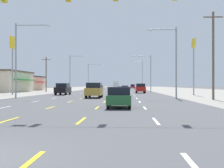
{
  "coord_description": "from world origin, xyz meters",
  "views": [
    {
      "loc": [
        3.83,
        -6.27,
        1.69
      ],
      "look_at": [
        0.1,
        72.54,
        1.96
      ],
      "focal_mm": 45.45,
      "sensor_mm": 36.0,
      "label": 1
    }
  ],
  "objects_px": {
    "suv_far_left_midfar": "(63,89)",
    "hatchback_inner_right_farther": "(125,88)",
    "pole_sign_left_row_1": "(12,51)",
    "hatchback_far_left_farthest": "(98,87)",
    "sedan_far_left_distant_a": "(101,87)",
    "suv_center_turn_near": "(94,90)",
    "sedan_inner_right_mid": "(123,91)",
    "hatchback_inner_right_nearest": "(119,97)",
    "box_truck_center_turn_distant_b": "(116,85)",
    "streetlight_right_row_1": "(149,70)",
    "streetlight_left_row_0": "(20,54)",
    "streetlight_right_row_0": "(173,57)",
    "streetlight_right_row_2": "(141,73)",
    "suv_far_right_distant_c": "(133,86)",
    "streetlight_left_row_1": "(71,71)",
    "pole_sign_right_row_1": "(194,53)",
    "suv_far_right_far": "(140,88)",
    "streetlight_left_row_2": "(90,74)"
  },
  "relations": [
    {
      "from": "hatchback_inner_right_farther",
      "to": "streetlight_left_row_0",
      "type": "height_order",
      "value": "streetlight_left_row_0"
    },
    {
      "from": "sedan_inner_right_mid",
      "to": "suv_far_left_midfar",
      "type": "relative_size",
      "value": 0.92
    },
    {
      "from": "suv_center_turn_near",
      "to": "pole_sign_left_row_1",
      "type": "relative_size",
      "value": 0.49
    },
    {
      "from": "streetlight_right_row_0",
      "to": "streetlight_right_row_2",
      "type": "xyz_separation_m",
      "value": [
        -0.03,
        70.51,
        1.0
      ]
    },
    {
      "from": "sedan_far_left_distant_a",
      "to": "hatchback_inner_right_nearest",
      "type": "bearing_deg",
      "value": -84.34
    },
    {
      "from": "pole_sign_right_row_1",
      "to": "streetlight_left_row_0",
      "type": "distance_m",
      "value": 27.51
    },
    {
      "from": "suv_far_right_far",
      "to": "streetlight_left_row_2",
      "type": "relative_size",
      "value": 0.51
    },
    {
      "from": "suv_far_right_far",
      "to": "hatchback_far_left_farthest",
      "type": "height_order",
      "value": "suv_far_right_far"
    },
    {
      "from": "suv_far_right_far",
      "to": "streetlight_left_row_1",
      "type": "xyz_separation_m",
      "value": [
        -16.77,
        11.31,
        4.29
      ]
    },
    {
      "from": "hatchback_inner_right_farther",
      "to": "suv_far_right_distant_c",
      "type": "distance_m",
      "value": 56.84
    },
    {
      "from": "suv_center_turn_near",
      "to": "box_truck_center_turn_distant_b",
      "type": "distance_m",
      "value": 86.98
    },
    {
      "from": "suv_far_right_distant_c",
      "to": "streetlight_right_row_2",
      "type": "xyz_separation_m",
      "value": [
        2.59,
        -24.8,
        5.1
      ]
    },
    {
      "from": "sedan_inner_right_mid",
      "to": "suv_far_left_midfar",
      "type": "height_order",
      "value": "suv_far_left_midfar"
    },
    {
      "from": "suv_far_right_distant_c",
      "to": "streetlight_left_row_1",
      "type": "distance_m",
      "value": 62.54
    },
    {
      "from": "suv_center_turn_near",
      "to": "streetlight_left_row_1",
      "type": "height_order",
      "value": "streetlight_left_row_1"
    },
    {
      "from": "suv_far_right_distant_c",
      "to": "streetlight_right_row_0",
      "type": "xyz_separation_m",
      "value": [
        2.62,
        -95.3,
        4.11
      ]
    },
    {
      "from": "hatchback_inner_right_farther",
      "to": "pole_sign_left_row_1",
      "type": "xyz_separation_m",
      "value": [
        -19.18,
        -26.58,
        6.7
      ]
    },
    {
      "from": "suv_center_turn_near",
      "to": "sedan_far_left_distant_a",
      "type": "height_order",
      "value": "suv_center_turn_near"
    },
    {
      "from": "streetlight_left_row_0",
      "to": "streetlight_right_row_1",
      "type": "relative_size",
      "value": 1.05
    },
    {
      "from": "hatchback_far_left_farthest",
      "to": "suv_center_turn_near",
      "type": "bearing_deg",
      "value": -84.79
    },
    {
      "from": "pole_sign_left_row_1",
      "to": "streetlight_left_row_0",
      "type": "bearing_deg",
      "value": -64.19
    },
    {
      "from": "streetlight_right_row_0",
      "to": "streetlight_right_row_2",
      "type": "bearing_deg",
      "value": 90.03
    },
    {
      "from": "suv_center_turn_near",
      "to": "hatchback_inner_right_farther",
      "type": "height_order",
      "value": "suv_center_turn_near"
    },
    {
      "from": "pole_sign_left_row_1",
      "to": "suv_far_left_midfar",
      "type": "bearing_deg",
      "value": 1.97
    },
    {
      "from": "suv_far_right_far",
      "to": "hatchback_far_left_farthest",
      "type": "xyz_separation_m",
      "value": [
        -14.21,
        54.23,
        -0.24
      ]
    },
    {
      "from": "hatchback_inner_right_nearest",
      "to": "streetlight_right_row_0",
      "type": "height_order",
      "value": "streetlight_right_row_0"
    },
    {
      "from": "sedan_inner_right_mid",
      "to": "box_truck_center_turn_distant_b",
      "type": "xyz_separation_m",
      "value": [
        -3.73,
        79.62,
        1.08
      ]
    },
    {
      "from": "streetlight_right_row_2",
      "to": "hatchback_inner_right_farther",
      "type": "bearing_deg",
      "value": -100.68
    },
    {
      "from": "hatchback_inner_right_farther",
      "to": "pole_sign_left_row_1",
      "type": "relative_size",
      "value": 0.39
    },
    {
      "from": "box_truck_center_turn_distant_b",
      "to": "streetlight_right_row_1",
      "type": "relative_size",
      "value": 0.79
    },
    {
      "from": "streetlight_left_row_0",
      "to": "streetlight_right_row_0",
      "type": "distance_m",
      "value": 19.45
    },
    {
      "from": "suv_far_left_midfar",
      "to": "streetlight_left_row_1",
      "type": "xyz_separation_m",
      "value": [
        -2.99,
        22.97,
        4.29
      ]
    },
    {
      "from": "sedan_inner_right_mid",
      "to": "streetlight_right_row_0",
      "type": "bearing_deg",
      "value": -54.47
    },
    {
      "from": "pole_sign_right_row_1",
      "to": "streetlight_left_row_1",
      "type": "xyz_separation_m",
      "value": [
        -24.9,
        23.39,
        -1.7
      ]
    },
    {
      "from": "box_truck_center_turn_distant_b",
      "to": "pole_sign_left_row_1",
      "type": "xyz_separation_m",
      "value": [
        -15.24,
        -76.42,
        5.65
      ]
    },
    {
      "from": "suv_far_left_midfar",
      "to": "hatchback_inner_right_farther",
      "type": "distance_m",
      "value": 28.31
    },
    {
      "from": "suv_far_right_far",
      "to": "streetlight_left_row_0",
      "type": "bearing_deg",
      "value": -124.8
    },
    {
      "from": "streetlight_right_row_1",
      "to": "streetlight_right_row_2",
      "type": "distance_m",
      "value": 35.26
    },
    {
      "from": "hatchback_inner_right_farther",
      "to": "streetlight_left_row_1",
      "type": "relative_size",
      "value": 0.42
    },
    {
      "from": "hatchback_inner_right_nearest",
      "to": "sedan_far_left_distant_a",
      "type": "height_order",
      "value": "hatchback_inner_right_nearest"
    },
    {
      "from": "suv_center_turn_near",
      "to": "sedan_inner_right_mid",
      "type": "xyz_separation_m",
      "value": [
        3.74,
        7.36,
        -0.27
      ]
    },
    {
      "from": "suv_far_left_midfar",
      "to": "pole_sign_right_row_1",
      "type": "relative_size",
      "value": 0.52
    },
    {
      "from": "box_truck_center_turn_distant_b",
      "to": "suv_far_right_distant_c",
      "type": "distance_m",
      "value": 10.13
    },
    {
      "from": "streetlight_left_row_0",
      "to": "streetlight_right_row_2",
      "type": "relative_size",
      "value": 0.9
    },
    {
      "from": "hatchback_far_left_farthest",
      "to": "sedan_far_left_distant_a",
      "type": "xyz_separation_m",
      "value": [
        0.42,
        10.05,
        -0.03
      ]
    },
    {
      "from": "hatchback_inner_right_nearest",
      "to": "hatchback_far_left_farthest",
      "type": "xyz_separation_m",
      "value": [
        -10.61,
        92.72,
        0.0
      ]
    },
    {
      "from": "streetlight_right_row_2",
      "to": "box_truck_center_turn_distant_b",
      "type": "bearing_deg",
      "value": 119.11
    },
    {
      "from": "sedan_inner_right_mid",
      "to": "box_truck_center_turn_distant_b",
      "type": "height_order",
      "value": "box_truck_center_turn_distant_b"
    },
    {
      "from": "hatchback_inner_right_nearest",
      "to": "pole_sign_left_row_1",
      "type": "distance_m",
      "value": 33.23
    },
    {
      "from": "suv_far_right_distant_c",
      "to": "hatchback_far_left_farthest",
      "type": "bearing_deg",
      "value": -130.04
    }
  ]
}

